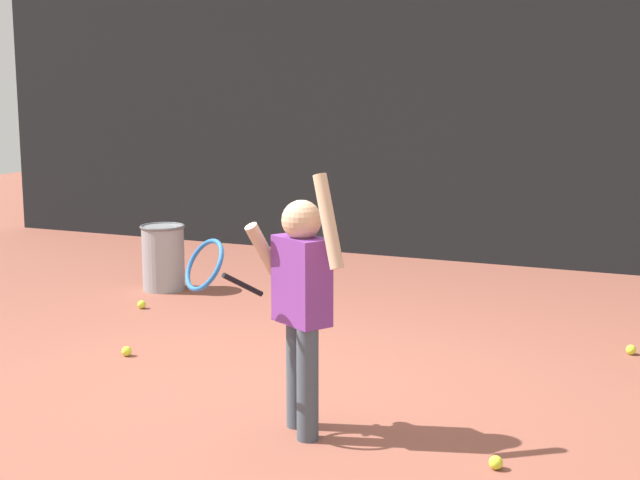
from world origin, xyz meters
The scene contains 10 objects.
ground_plane centered at (0.00, 0.00, 0.00)m, with size 20.00×20.00×0.00m, color brown.
back_fence_windscreen centered at (0.00, 4.24, 1.84)m, with size 10.59×0.08×3.68m, color black.
fence_post_0 centered at (-5.14, 4.30, 1.91)m, with size 0.09×0.09×3.83m, color slate.
fence_post_1 centered at (0.00, 4.30, 1.91)m, with size 0.09×0.09×3.83m, color slate.
tennis_player centered at (0.50, -0.50, 0.73)m, with size 0.88×0.54×1.35m.
ball_hopper centered at (-1.90, 2.01, 0.29)m, with size 0.38×0.38×0.56m.
tennis_ball_0 centered at (1.53, -0.55, 0.03)m, with size 0.07×0.07×0.07m, color #CCE033.
tennis_ball_2 centered at (1.96, 1.59, 0.03)m, with size 0.07×0.07×0.07m, color #CCE033.
tennis_ball_3 centered at (-1.08, 0.26, 0.03)m, with size 0.07×0.07×0.07m, color #CCE033.
tennis_ball_4 centered at (-1.70, 1.37, 0.03)m, with size 0.07×0.07×0.07m, color #CCE033.
Camera 1 is at (2.35, -4.58, 1.79)m, focal length 51.61 mm.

